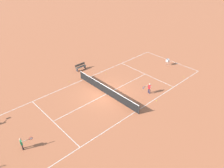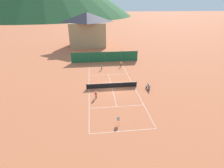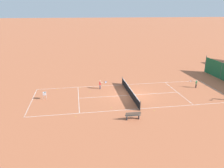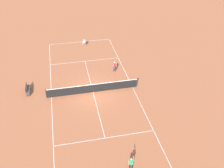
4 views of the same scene
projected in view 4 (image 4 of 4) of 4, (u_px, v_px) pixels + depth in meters
The scene contains 14 objects.
ground_plane at pixel (93, 92), 26.21m from camera, with size 600.00×600.00×0.00m, color #B7603D.
court_line_markings at pixel (93, 92), 26.21m from camera, with size 8.25×23.85×0.01m.
tennis_net at pixel (93, 88), 25.93m from camera, with size 9.18×0.08×1.06m.
player_near_baseline at pixel (115, 66), 29.05m from camera, with size 0.42×1.01×1.21m.
player_far_service at pixel (131, 162), 18.27m from camera, with size 0.54×0.92×1.12m.
tennis_ball_by_net_right at pixel (58, 80), 27.98m from camera, with size 0.07×0.07×0.07m, color #CCE033.
tennis_ball_alley_right at pixel (44, 108), 24.15m from camera, with size 0.07×0.07×0.07m, color #CCE033.
tennis_ball_near_corner at pixel (104, 66), 30.45m from camera, with size 0.07×0.07×0.07m, color #CCE033.
tennis_ball_service_box at pixel (110, 48), 34.25m from camera, with size 0.07×0.07×0.07m, color #CCE033.
tennis_ball_alley_left at pixel (117, 59), 31.79m from camera, with size 0.07×0.07×0.07m, color #CCE033.
tennis_ball_far_corner at pixel (128, 72), 29.27m from camera, with size 0.07×0.07×0.07m, color #CCE033.
tennis_ball_by_net_left at pixel (44, 64), 30.85m from camera, with size 0.07×0.07×0.07m, color #CCE033.
ball_hopper at pixel (84, 42), 34.29m from camera, with size 0.36×0.36×0.89m.
courtside_bench at pixel (27, 89), 25.87m from camera, with size 0.36×1.50×0.84m.
Camera 4 is at (2.58, 21.07, 15.51)m, focal length 42.00 mm.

